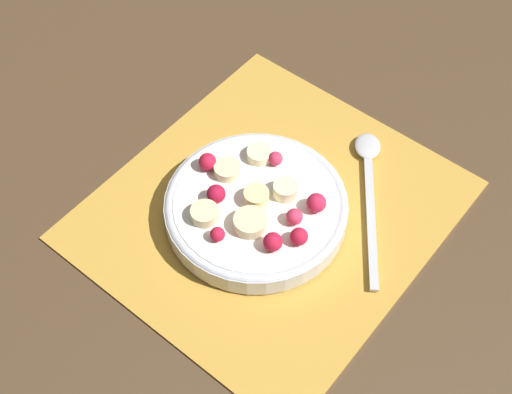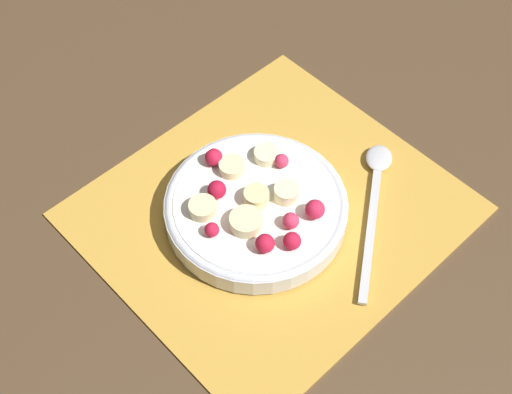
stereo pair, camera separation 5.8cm
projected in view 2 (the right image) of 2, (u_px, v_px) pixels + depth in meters
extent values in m
plane|color=#4C3823|center=(271.00, 212.00, 0.77)|extent=(3.00, 3.00, 0.00)
cube|color=gold|center=(271.00, 211.00, 0.77)|extent=(0.36, 0.33, 0.01)
cylinder|color=silver|center=(256.00, 209.00, 0.75)|extent=(0.19, 0.19, 0.02)
torus|color=silver|center=(256.00, 204.00, 0.75)|extent=(0.19, 0.19, 0.01)
cylinder|color=white|center=(256.00, 202.00, 0.74)|extent=(0.17, 0.17, 0.00)
cylinder|color=#F4EAB7|center=(286.00, 193.00, 0.74)|extent=(0.04, 0.04, 0.01)
cylinder|color=beige|center=(256.00, 197.00, 0.74)|extent=(0.03, 0.03, 0.01)
cylinder|color=beige|center=(203.00, 208.00, 0.73)|extent=(0.03, 0.03, 0.01)
cylinder|color=#F4EAB7|center=(267.00, 155.00, 0.77)|extent=(0.03, 0.03, 0.01)
cylinder|color=beige|center=(232.00, 167.00, 0.76)|extent=(0.03, 0.03, 0.01)
cylinder|color=beige|center=(246.00, 222.00, 0.72)|extent=(0.05, 0.05, 0.01)
sphere|color=red|center=(292.00, 241.00, 0.70)|extent=(0.02, 0.02, 0.02)
sphere|color=#B21433|center=(217.00, 190.00, 0.74)|extent=(0.02, 0.02, 0.02)
sphere|color=red|center=(265.00, 243.00, 0.70)|extent=(0.02, 0.02, 0.02)
sphere|color=red|center=(214.00, 157.00, 0.76)|extent=(0.02, 0.02, 0.02)
sphere|color=red|center=(212.00, 230.00, 0.71)|extent=(0.02, 0.02, 0.02)
sphere|color=#DB3356|center=(282.00, 161.00, 0.76)|extent=(0.02, 0.02, 0.02)
sphere|color=#DB3356|center=(291.00, 221.00, 0.72)|extent=(0.02, 0.02, 0.02)
sphere|color=#D12347|center=(315.00, 209.00, 0.72)|extent=(0.02, 0.02, 0.02)
cube|color=silver|center=(370.00, 233.00, 0.75)|extent=(0.14, 0.11, 0.00)
ellipsoid|color=silver|center=(379.00, 158.00, 0.80)|extent=(0.05, 0.05, 0.01)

